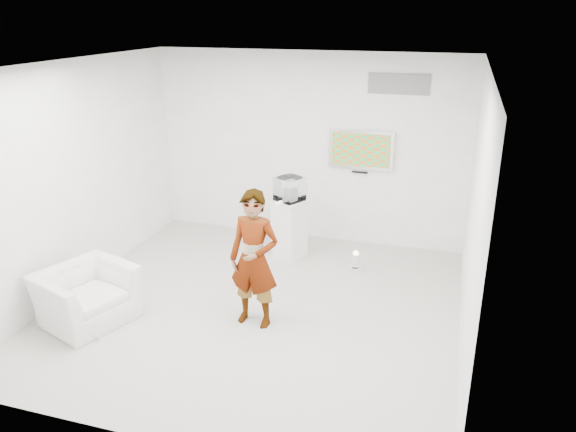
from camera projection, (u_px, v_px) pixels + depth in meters
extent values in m
cube|color=#BDB6AD|center=(256.00, 306.00, 7.18)|extent=(5.00, 5.00, 0.01)
cube|color=#2D2D30|center=(251.00, 66.00, 6.14)|extent=(5.00, 5.00, 0.01)
cube|color=silver|center=(309.00, 148.00, 8.90)|extent=(5.00, 0.01, 3.00)
cube|color=silver|center=(144.00, 290.00, 4.42)|extent=(5.00, 0.01, 3.00)
cube|color=silver|center=(75.00, 178.00, 7.34)|extent=(0.01, 5.00, 3.00)
cube|color=silver|center=(474.00, 217.00, 5.97)|extent=(0.01, 5.00, 3.00)
cube|color=silver|center=(361.00, 150.00, 8.60)|extent=(1.00, 0.08, 0.60)
cube|color=slate|center=(399.00, 84.00, 8.15)|extent=(0.90, 0.02, 0.30)
imported|color=silver|center=(254.00, 259.00, 6.54)|extent=(0.64, 0.45, 1.67)
imported|color=silver|center=(86.00, 295.00, 6.76)|extent=(1.20, 1.27, 0.67)
cube|color=silver|center=(290.00, 229.00, 8.47)|extent=(0.58, 0.58, 0.91)
cylinder|color=white|center=(356.00, 261.00, 8.12)|extent=(0.24, 0.24, 0.29)
cube|color=silver|center=(290.00, 189.00, 8.25)|extent=(0.48, 0.48, 0.35)
cube|color=silver|center=(290.00, 194.00, 8.28)|extent=(0.12, 0.15, 0.21)
cube|color=silver|center=(278.00, 204.00, 6.35)|extent=(0.07, 0.14, 0.04)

